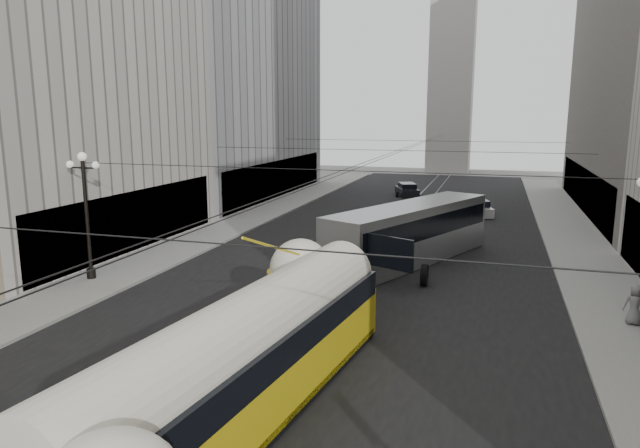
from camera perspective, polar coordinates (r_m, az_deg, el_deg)
The scene contains 14 objects.
road at distance 39.20m, azimuth 6.89°, elevation -1.41°, with size 20.00×85.00×0.02m, color black.
sidewalk_left at distance 46.01m, azimuth -7.15°, elevation 0.52°, with size 4.00×72.00×0.15m, color gray.
sidewalk_right at distance 42.37m, azimuth 23.96°, elevation -1.26°, with size 4.00×72.00×0.15m, color gray.
rail_left at distance 39.34m, azimuth 5.82°, elevation -1.35°, with size 0.12×85.00×0.04m, color gray.
rail_right at distance 39.08m, azimuth 7.98°, elevation -1.48°, with size 0.12×85.00×0.04m, color gray.
building_left_far at distance 59.84m, azimuth -9.87°, elevation 16.53°, with size 12.60×28.60×28.60m.
distant_tower at distance 85.73m, azimuth 13.06°, elevation 15.12°, with size 6.00×6.00×31.36m.
lamppost_left_mid at distance 30.54m, azimuth -22.35°, elevation 1.47°, with size 1.86×0.44×6.37m.
catenary at distance 37.37m, azimuth 7.00°, elevation 7.10°, with size 25.00×72.00×0.23m.
streetcar at distance 16.16m, azimuth -7.24°, elevation -13.12°, with size 4.34×16.46×3.64m.
city_bus at distance 32.70m, azimuth 9.03°, elevation -0.69°, with size 7.82×13.54×3.32m.
sedan_white_far at distance 49.44m, azimuth 15.47°, elevation 1.54°, with size 2.81×4.49×1.32m.
sedan_dark_far at distance 59.75m, azimuth 8.70°, elevation 3.38°, with size 3.11×4.52×1.32m.
pedestrian_sidewalk_right at distance 25.83m, azimuth 28.95°, elevation -7.07°, with size 0.79×0.49×1.62m, color slate.
Camera 1 is at (6.71, -5.21, 8.35)m, focal length 32.00 mm.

